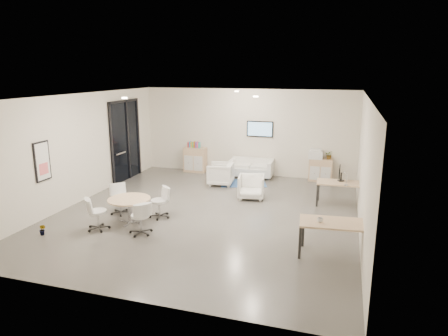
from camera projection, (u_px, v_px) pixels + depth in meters
room_shell at (207, 156)px, 10.70m from camera, size 9.60×10.60×4.80m
glass_door at (125, 138)px, 14.18m from camera, size 0.09×1.90×2.85m
artwork at (42, 161)px, 10.36m from camera, size 0.05×0.54×1.04m
wall_tv at (260, 129)px, 14.67m from camera, size 0.98×0.06×0.58m
ceiling_spots at (209, 95)px, 11.16m from camera, size 3.14×4.14×0.03m
sideboard_left at (195, 160)px, 15.49m from camera, size 0.85×0.44×0.95m
sideboard_right at (320, 170)px, 14.17m from camera, size 0.81×0.39×0.81m
books at (194, 145)px, 15.36m from camera, size 0.49×0.14×0.22m
printer at (316, 154)px, 14.10m from camera, size 0.51×0.43×0.35m
loveseat at (251, 169)px, 14.74m from camera, size 1.59×0.83×0.59m
blue_rug at (243, 183)px, 13.98m from camera, size 1.81×1.48×0.01m
armchair_left at (220, 173)px, 13.72m from camera, size 0.85×0.89×0.84m
armchair_right at (251, 186)px, 12.25m from camera, size 0.89×0.85×0.80m
desk_rear at (341, 185)px, 11.55m from camera, size 1.38×0.74×0.70m
desk_front at (336, 226)px, 8.32m from camera, size 1.54×0.88×0.77m
monitor at (340, 173)px, 11.63m from camera, size 0.20×0.50×0.44m
round_table at (129, 202)px, 10.21m from camera, size 1.09×1.09×0.66m
meeting_chairs at (130, 208)px, 10.25m from camera, size 2.03×2.03×0.82m
plant_cabinet at (329, 156)px, 13.99m from camera, size 0.32×0.35×0.24m
plant_floor at (43, 233)px, 9.56m from camera, size 0.17×0.29×0.12m
cup at (320, 219)px, 8.29m from camera, size 0.13×0.11×0.12m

